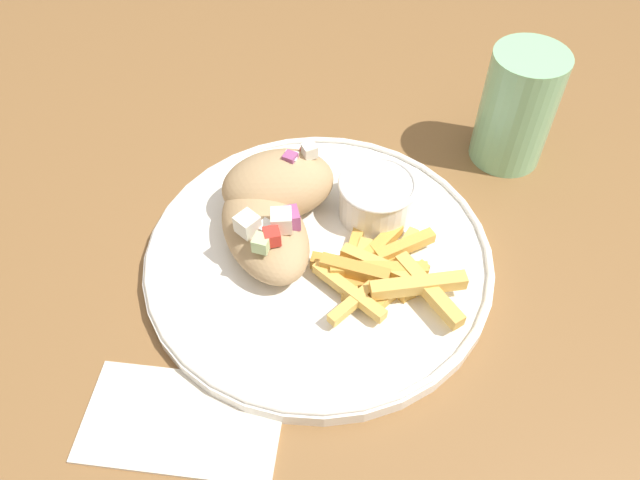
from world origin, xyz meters
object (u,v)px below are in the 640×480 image
at_px(plate, 320,257).
at_px(sauce_ramekin, 377,196).
at_px(pita_sandwich_near, 265,231).
at_px(fries_pile, 381,272).
at_px(pita_sandwich_far, 278,184).
at_px(water_glass, 516,113).

relative_size(plate, sauce_ramekin, 4.30).
height_order(pita_sandwich_near, fries_pile, pita_sandwich_near).
distance_m(pita_sandwich_near, sauce_ramekin, 0.11).
xyz_separation_m(plate, pita_sandwich_far, (-0.06, 0.04, 0.03)).
xyz_separation_m(sauce_ramekin, water_glass, (0.10, 0.14, 0.02)).
relative_size(plate, water_glass, 2.56).
xyz_separation_m(plate, pita_sandwich_near, (-0.05, -0.01, 0.03)).
bearing_deg(plate, water_glass, 57.82).
xyz_separation_m(pita_sandwich_near, fries_pile, (0.11, 0.00, -0.01)).
relative_size(pita_sandwich_near, sauce_ramekin, 1.84).
height_order(plate, pita_sandwich_far, pita_sandwich_far).
xyz_separation_m(plate, sauce_ramekin, (0.03, 0.07, 0.03)).
bearing_deg(fries_pile, pita_sandwich_far, 157.17).
height_order(pita_sandwich_far, fries_pile, pita_sandwich_far).
xyz_separation_m(pita_sandwich_near, water_glass, (0.18, 0.22, 0.02)).
bearing_deg(fries_pile, plate, 173.03).
distance_m(pita_sandwich_far, sauce_ramekin, 0.09).
distance_m(fries_pile, sauce_ramekin, 0.08).
distance_m(pita_sandwich_near, pita_sandwich_far, 0.05).
bearing_deg(water_glass, pita_sandwich_near, -129.18).
bearing_deg(pita_sandwich_near, water_glass, 96.57).
bearing_deg(pita_sandwich_far, pita_sandwich_near, -115.05).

